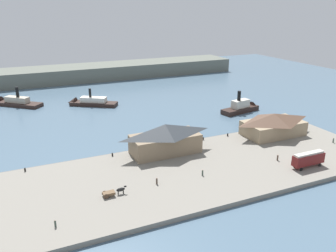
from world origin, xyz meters
The scene contains 20 objects.
ground_plane centered at (0.00, 0.00, 0.00)m, with size 320.00×320.00×0.00m, color slate.
quay_promenade centered at (0.00, -22.00, 0.60)m, with size 110.00×36.00×1.20m, color gray.
seawall_edge centered at (0.00, -3.60, 0.50)m, with size 110.00×0.80×1.00m, color #666159.
ferry_shed_west_terminal centered at (-2.68, -9.39, 5.62)m, with size 19.97×9.29×8.69m.
ferry_shed_customs_shed centered at (35.47, -10.38, 4.90)m, with size 19.76×11.28×7.28m.
street_tram centered at (27.86, -33.32, 3.62)m, with size 9.34×2.47×4.11m.
horse_cart centered at (-22.93, -26.50, 2.12)m, with size 5.60×1.69×1.87m.
pedestrian_walking_east centered at (48.04, -23.70, 1.93)m, with size 0.39×0.39×1.60m.
pedestrian_standing_center centered at (-36.28, -33.27, 1.91)m, with size 0.39×0.39×1.56m.
pedestrian_near_cart centered at (-12.01, -25.63, 1.98)m, with size 0.42×0.42×1.71m.
pedestrian_by_tram centered at (23.42, -26.85, 2.00)m, with size 0.44×0.44×1.76m.
pedestrian_near_east_shed centered at (0.15, -26.24, 1.94)m, with size 0.40×0.40×1.63m.
mooring_post_center_east centered at (-17.34, -5.46, 1.65)m, with size 0.44×0.44×0.90m, color black.
mooring_post_east centered at (21.22, -5.51, 1.65)m, with size 0.44×0.44×0.90m, color black.
mooring_post_center_west centered at (12.30, -5.17, 1.65)m, with size 0.44×0.44×0.90m, color black.
mooring_post_west centered at (-40.45, -5.58, 1.65)m, with size 0.44×0.44×0.90m, color black.
ferry_approaching_west centered at (-42.52, 67.79, 1.29)m, with size 21.96×20.02×10.33m.
ferry_outer_harbor centered at (44.67, 18.71, 1.75)m, with size 19.23×8.38×10.36m.
ferry_approaching_east centered at (-11.87, 53.91, 1.33)m, with size 21.42×16.37×9.19m.
far_headland centered at (0.00, 110.00, 4.00)m, with size 180.00×24.00×8.00m, color #60665B.
Camera 1 is at (-39.43, -93.71, 41.80)m, focal length 36.96 mm.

